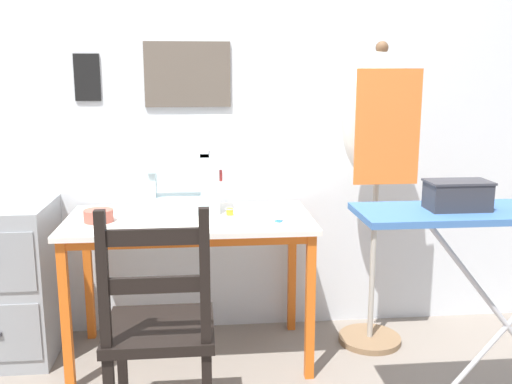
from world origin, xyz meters
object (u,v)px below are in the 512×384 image
sewing_machine (188,186)px  dress_form (379,131)px  filing_cabinet (4,281)px  wooden_chair (160,331)px  fabric_bowl (99,215)px  storage_box (457,195)px  scissors (285,220)px  thread_spool_near_machine (230,212)px

sewing_machine → dress_form: 0.96m
sewing_machine → filing_cabinet: size_ratio=0.46×
wooden_chair → filing_cabinet: size_ratio=1.22×
fabric_bowl → storage_box: bearing=-25.9°
sewing_machine → scissors: 0.51m
scissors → thread_spool_near_machine: thread_spool_near_machine is taller
filing_cabinet → dress_form: (1.82, -0.05, 0.71)m
filing_cabinet → thread_spool_near_machine: bearing=-5.2°
sewing_machine → wooden_chair: 0.85m
fabric_bowl → filing_cabinet: 0.63m
storage_box → dress_form: bearing=93.8°
fabric_bowl → filing_cabinet: fabric_bowl is taller
filing_cabinet → storage_box: storage_box is taller
wooden_chair → storage_box: 1.19m
fabric_bowl → wooden_chair: 0.73m
wooden_chair → filing_cabinet: bearing=136.9°
thread_spool_near_machine → dress_form: size_ratio=0.03×
filing_cabinet → storage_box: size_ratio=3.39×
fabric_bowl → filing_cabinet: bearing=162.4°
wooden_chair → storage_box: (1.07, -0.08, 0.50)m
scissors → dress_form: (0.48, 0.17, 0.39)m
scissors → wooden_chair: size_ratio=0.15×
sewing_machine → dress_form: size_ratio=0.23×
thread_spool_near_machine → dress_form: (0.72, 0.05, 0.37)m
scissors → filing_cabinet: filing_cabinet is taller
fabric_bowl → scissors: (0.84, -0.06, -0.03)m
filing_cabinet → wooden_chair: bearing=-43.1°
sewing_machine → wooden_chair: size_ratio=0.38×
dress_form → storage_box: size_ratio=6.77×
fabric_bowl → scissors: fabric_bowl is taller
dress_form → filing_cabinet: bearing=178.4°
fabric_bowl → filing_cabinet: (-0.49, 0.16, -0.36)m
scissors → storage_box: (0.53, -0.60, 0.23)m
wooden_chair → fabric_bowl: bearing=117.2°
thread_spool_near_machine → filing_cabinet: filing_cabinet is taller
storage_box → wooden_chair: bearing=175.9°
storage_box → scissors: bearing=131.3°
scissors → dress_form: 0.64m
fabric_bowl → thread_spool_near_machine: fabric_bowl is taller
fabric_bowl → storage_box: storage_box is taller
scissors → storage_box: 0.83m
thread_spool_near_machine → storage_box: storage_box is taller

